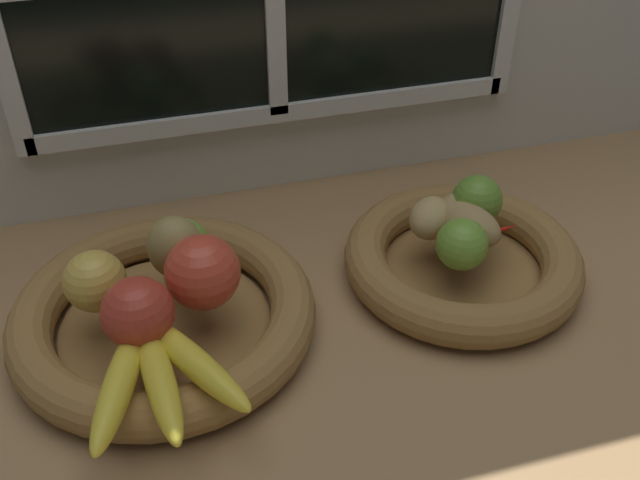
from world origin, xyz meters
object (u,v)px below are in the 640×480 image
Objects in this scene: apple_red_right at (202,272)px; banana_bunch_front at (157,370)px; potato_back at (467,206)px; fruit_bowl_right at (462,260)px; potato_large at (468,225)px; potato_oblong at (431,218)px; lime_far at (477,200)px; apple_red_front at (138,313)px; apple_golden_left at (95,281)px; chili_pepper at (481,236)px; apple_green_back at (181,247)px; pear_brown at (176,248)px; fruit_bowl_left at (164,315)px; lime_near at (462,244)px.

banana_bunch_front is at bearing -121.07° from apple_red_right.
banana_bunch_front is at bearing -157.53° from potato_back.
potato_large is at bearing 0.00° from fruit_bowl_right.
potato_oblong is 6.42cm from lime_far.
apple_red_front is 0.93× the size of potato_back.
lime_far is (39.76, 15.54, 1.60)cm from banana_bunch_front.
potato_oblong is at bearing 3.22° from apple_golden_left.
apple_golden_left is 13.40cm from banana_bunch_front.
lime_far is at bearing 62.92° from chili_pepper.
apple_green_back is 0.83× the size of potato_back.
chili_pepper is (33.90, -4.67, -2.07)cm from apple_green_back.
lime_far reaches higher than banana_bunch_front.
pear_brown is at bearing -140.86° from apple_green_back.
fruit_bowl_right is 3.57× the size of apple_red_right.
chili_pepper is at bearing -107.62° from lime_far.
pear_brown is 34.79cm from chili_pepper.
fruit_bowl_left is at bearing -126.22° from pear_brown.
fruit_bowl_left is at bearing 180.00° from potato_large.
apple_red_front reaches higher than apple_green_back.
lime_far is at bearing -27.26° from potato_back.
fruit_bowl_left is at bearing 173.63° from lime_near.
apple_golden_left is at bearing 175.36° from fruit_bowl_left.
fruit_bowl_left is at bearing 180.00° from fruit_bowl_right.
apple_red_front is (-37.84, -5.93, 6.28)cm from fruit_bowl_right.
potato_large is (37.84, 5.93, -1.12)cm from apple_red_front.
lime_far is (5.33, 7.37, 0.12)cm from lime_near.
apple_red_front reaches higher than chili_pepper.
apple_green_back is (2.99, 3.79, 5.94)cm from fruit_bowl_left.
banana_bunch_front is at bearing -104.27° from pear_brown.
apple_red_right is 33.43cm from potato_back.
potato_large reaches higher than chili_pepper.
apple_red_front is 39.65cm from chili_pepper.
fruit_bowl_left is 35.85cm from potato_large.
apple_red_right is 34.25cm from lime_far.
lime_far reaches higher than lime_near.
fruit_bowl_right is 6.58cm from potato_back.
apple_golden_left is 9.17cm from pear_brown.
pear_brown is 31.37cm from lime_near.
apple_red_front is 1.14× the size of potato_oblong.
apple_red_right is at bearing 29.98° from apple_red_front.
lime_far is at bearing 52.13° from potato_large.
lime_far is 0.57× the size of chili_pepper.
apple_red_right is at bearing -176.43° from potato_large.
apple_red_right reaches higher than pear_brown.
fruit_bowl_right is 4.35× the size of apple_green_back.
apple_green_back is at bearing 39.14° from pear_brown.
lime_far is (35.35, -0.10, -0.22)cm from apple_green_back.
chili_pepper is (1.42, -0.88, -1.30)cm from potato_large.
fruit_bowl_right is 7.38cm from lime_far.
apple_red_front is 41.83cm from lime_far.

